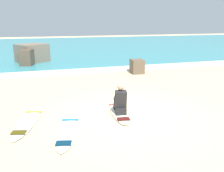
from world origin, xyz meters
TOP-DOWN VIEW (x-y plane):
  - ground_plane at (0.00, 0.00)m, footprint 80.00×80.00m
  - sea at (0.00, 20.41)m, footprint 80.00×28.00m
  - breaking_foam at (0.00, 6.71)m, footprint 80.00×0.90m
  - surfboard_main at (-0.25, 0.18)m, footprint 0.79×2.16m
  - surfer_seated at (-0.27, 0.02)m, footprint 0.45×0.75m
  - surfboard_spare_near at (-1.98, -0.72)m, footprint 1.03×2.30m
  - surfboard_spare_far at (-3.02, 0.20)m, footprint 1.08×2.41m
  - rock_outcrop_distant at (-3.23, 10.33)m, footprint 2.39×2.95m
  - shoreline_rock at (2.55, 5.44)m, footprint 0.73×0.81m

SIDE VIEW (x-z plane):
  - ground_plane at x=0.00m, z-range 0.00..0.00m
  - surfboard_spare_far at x=-3.02m, z-range 0.00..0.07m
  - surfboard_spare_near at x=-1.98m, z-range 0.00..0.07m
  - surfboard_main at x=-0.25m, z-range 0.00..0.07m
  - sea at x=0.00m, z-range 0.00..0.10m
  - breaking_foam at x=0.00m, z-range 0.00..0.11m
  - shoreline_rock at x=2.55m, z-range 0.00..0.76m
  - surfer_seated at x=-0.27m, z-range -0.04..0.91m
  - rock_outcrop_distant at x=-3.23m, z-range -0.06..1.26m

